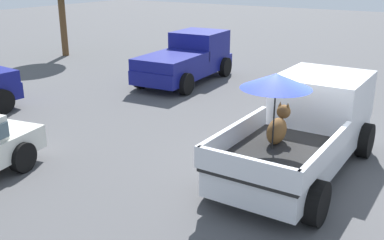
{
  "coord_description": "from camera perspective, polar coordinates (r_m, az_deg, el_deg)",
  "views": [
    {
      "loc": [
        -8.61,
        -2.9,
        4.19
      ],
      "look_at": [
        -0.95,
        2.05,
        1.1
      ],
      "focal_mm": 42.26,
      "sensor_mm": 36.0,
      "label": 1
    }
  ],
  "objects": [
    {
      "name": "pickup_truck_main",
      "position": [
        10.03,
        14.22,
        -0.55
      ],
      "size": [
        5.05,
        2.24,
        2.36
      ],
      "rotation": [
        0.0,
        0.0,
        0.0
      ],
      "color": "black",
      "rests_on": "ground"
    },
    {
      "name": "pickup_truck_far",
      "position": [
        17.5,
        -0.55,
        7.78
      ],
      "size": [
        4.91,
        2.43,
        1.8
      ],
      "rotation": [
        0.0,
        0.0,
        0.07
      ],
      "color": "black",
      "rests_on": "ground"
    },
    {
      "name": "ground_plane",
      "position": [
        10.01,
        13.0,
        -6.57
      ],
      "size": [
        80.0,
        80.0,
        0.0
      ],
      "primitive_type": "plane",
      "color": "#4C4C4F"
    }
  ]
}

